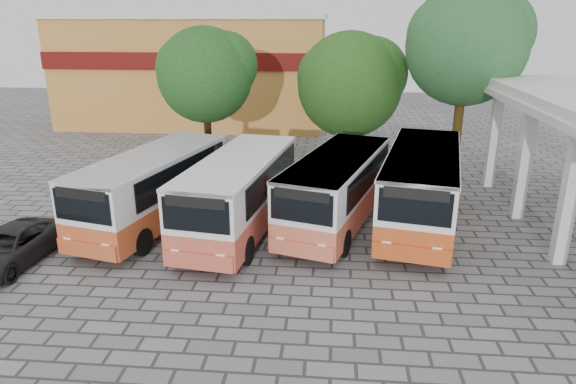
# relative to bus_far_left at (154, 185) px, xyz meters

# --- Properties ---
(ground) EXTENTS (90.00, 90.00, 0.00)m
(ground) POSITION_rel_bus_far_left_xyz_m (7.24, -3.95, -1.73)
(ground) COLOR slate
(ground) RESTS_ON ground
(shophouse_block) EXTENTS (20.40, 10.40, 8.30)m
(shophouse_block) POSITION_rel_bus_far_left_xyz_m (-3.76, 22.04, 2.44)
(shophouse_block) COLOR #BF7E35
(shophouse_block) RESTS_ON ground
(bus_far_left) EXTENTS (4.42, 8.72, 2.98)m
(bus_far_left) POSITION_rel_bus_far_left_xyz_m (0.00, 0.00, 0.00)
(bus_far_left) COLOR #C64F23
(bus_far_left) RESTS_ON ground
(bus_centre_left) EXTENTS (3.77, 8.70, 3.02)m
(bus_centre_left) POSITION_rel_bus_far_left_xyz_m (3.58, -0.40, 0.02)
(bus_centre_left) COLOR #C6513B
(bus_centre_left) RESTS_ON ground
(bus_centre_right) EXTENTS (4.73, 8.65, 2.94)m
(bus_centre_right) POSITION_rel_bus_far_left_xyz_m (7.36, 0.55, -0.02)
(bus_centre_right) COLOR #D36043
(bus_centre_right) RESTS_ON ground
(bus_far_right) EXTENTS (4.43, 9.15, 3.15)m
(bus_far_right) POSITION_rel_bus_far_left_xyz_m (10.74, 0.80, 0.10)
(bus_far_right) COLOR #C34615
(bus_far_right) RESTS_ON ground
(tree_left) EXTENTS (5.43, 5.17, 7.74)m
(tree_left) POSITION_rel_bus_far_left_xyz_m (0.22, 8.77, 3.60)
(tree_left) COLOR black
(tree_left) RESTS_ON ground
(tree_middle) EXTENTS (6.43, 6.12, 7.45)m
(tree_middle) POSITION_rel_bus_far_left_xyz_m (8.12, 11.48, 2.87)
(tree_middle) COLOR #41301E
(tree_middle) RESTS_ON ground
(tree_right) EXTENTS (6.49, 6.18, 9.86)m
(tree_right) POSITION_rel_bus_far_left_xyz_m (13.91, 8.90, 5.24)
(tree_right) COLOR #443011
(tree_right) RESTS_ON ground
(parked_car) EXTENTS (2.44, 4.69, 1.26)m
(parked_car) POSITION_rel_bus_far_left_xyz_m (-3.87, -3.91, -1.10)
(parked_car) COLOR black
(parked_car) RESTS_ON ground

